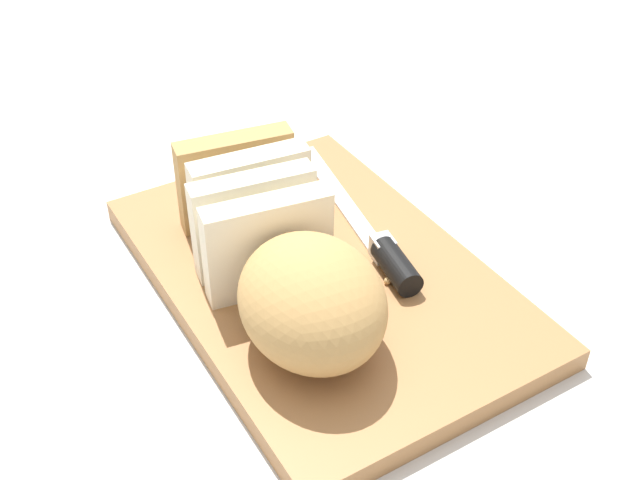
# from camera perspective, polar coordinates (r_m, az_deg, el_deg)

# --- Properties ---
(ground_plane) EXTENTS (3.00, 3.00, 0.00)m
(ground_plane) POSITION_cam_1_polar(r_m,az_deg,el_deg) (0.69, 0.00, -3.33)
(ground_plane) COLOR beige
(cutting_board) EXTENTS (0.39, 0.26, 0.02)m
(cutting_board) POSITION_cam_1_polar(r_m,az_deg,el_deg) (0.68, 0.00, -2.68)
(cutting_board) COLOR #9E6B3D
(cutting_board) RESTS_ON ground_plane
(bread_loaf) EXTENTS (0.27, 0.14, 0.09)m
(bread_loaf) POSITION_cam_1_polar(r_m,az_deg,el_deg) (0.61, -2.54, -1.59)
(bread_loaf) COLOR tan
(bread_loaf) RESTS_ON cutting_board
(bread_knife) EXTENTS (0.25, 0.07, 0.02)m
(bread_knife) POSITION_cam_1_polar(r_m,az_deg,el_deg) (0.68, 4.52, -0.58)
(bread_knife) COLOR silver
(bread_knife) RESTS_ON cutting_board
(crumb_near_knife) EXTENTS (0.01, 0.01, 0.01)m
(crumb_near_knife) POSITION_cam_1_polar(r_m,az_deg,el_deg) (0.69, 4.86, -0.51)
(crumb_near_knife) COLOR tan
(crumb_near_knife) RESTS_ON cutting_board
(crumb_near_loaf) EXTENTS (0.01, 0.01, 0.01)m
(crumb_near_loaf) POSITION_cam_1_polar(r_m,az_deg,el_deg) (0.68, 2.13, -1.20)
(crumb_near_loaf) COLOR tan
(crumb_near_loaf) RESTS_ON cutting_board
(crumb_stray_left) EXTENTS (0.01, 0.01, 0.01)m
(crumb_stray_left) POSITION_cam_1_polar(r_m,az_deg,el_deg) (0.66, 4.97, -2.99)
(crumb_stray_left) COLOR tan
(crumb_stray_left) RESTS_ON cutting_board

